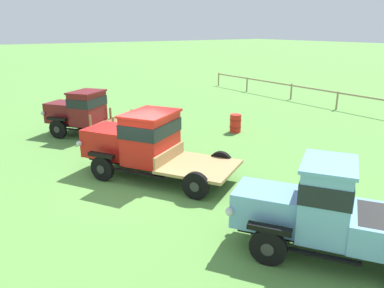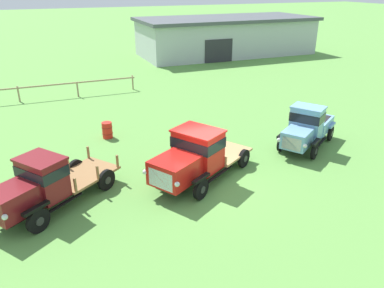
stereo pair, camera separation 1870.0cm
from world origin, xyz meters
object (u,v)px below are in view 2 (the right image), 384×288
object	(u,v)px
farm_shed	(226,36)
vintage_truck_foreground_near	(41,185)
oil_drum_beside_row	(107,130)
vintage_truck_second_in_line	(194,156)
vintage_truck_midrow_center	(307,127)

from	to	relation	value
farm_shed	vintage_truck_foreground_near	distance (m)	34.68
vintage_truck_foreground_near	oil_drum_beside_row	distance (m)	7.34
vintage_truck_foreground_near	vintage_truck_second_in_line	bearing A→B (deg)	-0.18
vintage_truck_foreground_near	vintage_truck_midrow_center	bearing A→B (deg)	5.08
vintage_truck_foreground_near	oil_drum_beside_row	bearing A→B (deg)	60.53
vintage_truck_second_in_line	oil_drum_beside_row	size ratio (longest dim) A/B	6.40
vintage_truck_midrow_center	vintage_truck_foreground_near	bearing A→B (deg)	-174.92
vintage_truck_midrow_center	oil_drum_beside_row	size ratio (longest dim) A/B	5.12
vintage_truck_foreground_near	vintage_truck_second_in_line	world-z (taller)	vintage_truck_second_in_line
farm_shed	oil_drum_beside_row	world-z (taller)	farm_shed
vintage_truck_foreground_near	vintage_truck_midrow_center	world-z (taller)	vintage_truck_midrow_center
vintage_truck_foreground_near	vintage_truck_midrow_center	size ratio (longest dim) A/B	1.14
vintage_truck_foreground_near	vintage_truck_second_in_line	xyz separation A→B (m)	(6.11, -0.02, 0.07)
farm_shed	oil_drum_beside_row	xyz separation A→B (m)	(-18.01, -20.75, -1.67)
farm_shed	vintage_truck_second_in_line	xyz separation A→B (m)	(-15.49, -27.13, -0.91)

